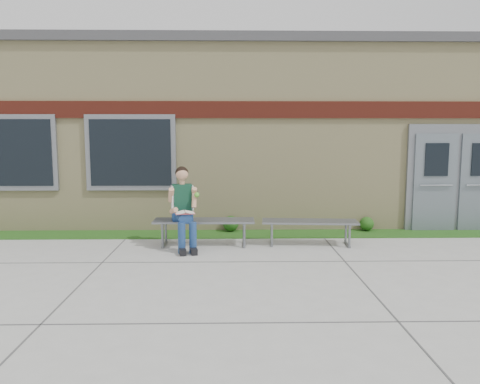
{
  "coord_description": "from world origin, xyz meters",
  "views": [
    {
      "loc": [
        -0.88,
        -6.99,
        2.11
      ],
      "look_at": [
        -0.71,
        1.7,
        1.01
      ],
      "focal_mm": 35.0,
      "sensor_mm": 36.0,
      "label": 1
    }
  ],
  "objects": [
    {
      "name": "grass_strip",
      "position": [
        0.0,
        2.6,
        0.01
      ],
      "size": [
        16.0,
        0.8,
        0.02
      ],
      "primitive_type": "cube",
      "color": "#284813",
      "rests_on": "ground"
    },
    {
      "name": "girl",
      "position": [
        -1.75,
        1.46,
        0.78
      ],
      "size": [
        0.59,
        0.95,
        1.5
      ],
      "rotation": [
        0.0,
        0.0,
        0.21
      ],
      "color": "navy",
      "rests_on": "ground"
    },
    {
      "name": "shrub_east",
      "position": [
        2.04,
        2.85,
        0.17
      ],
      "size": [
        0.3,
        0.3,
        0.3
      ],
      "primitive_type": "sphere",
      "color": "#284813",
      "rests_on": "grass_strip"
    },
    {
      "name": "shrub_mid",
      "position": [
        -0.89,
        2.85,
        0.19
      ],
      "size": [
        0.33,
        0.33,
        0.33
      ],
      "primitive_type": "sphere",
      "color": "#284813",
      "rests_on": "grass_strip"
    },
    {
      "name": "bench_right",
      "position": [
        0.61,
        1.69,
        0.36
      ],
      "size": [
        1.82,
        0.63,
        0.47
      ],
      "rotation": [
        0.0,
        0.0,
        -0.08
      ],
      "color": "slate",
      "rests_on": "ground"
    },
    {
      "name": "ground",
      "position": [
        0.0,
        0.0,
        0.0
      ],
      "size": [
        80.0,
        80.0,
        0.0
      ],
      "primitive_type": "plane",
      "color": "#9E9E99",
      "rests_on": "ground"
    },
    {
      "name": "school_building",
      "position": [
        -0.0,
        5.99,
        2.1
      ],
      "size": [
        16.2,
        6.22,
        4.2
      ],
      "color": "beige",
      "rests_on": "ground"
    },
    {
      "name": "bench_left",
      "position": [
        -1.39,
        1.69,
        0.38
      ],
      "size": [
        1.89,
        0.54,
        0.49
      ],
      "rotation": [
        0.0,
        0.0,
        -0.01
      ],
      "color": "slate",
      "rests_on": "ground"
    }
  ]
}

